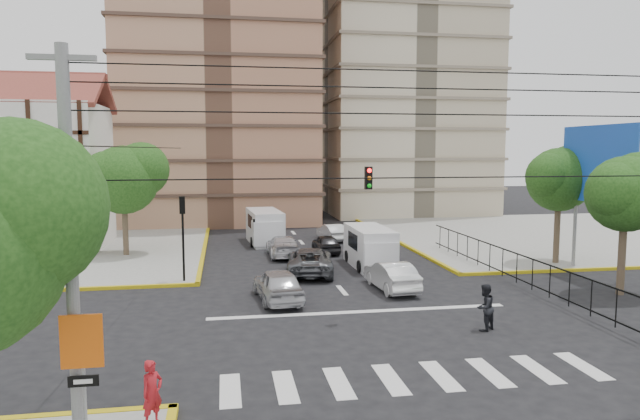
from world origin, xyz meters
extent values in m
plane|color=black|center=(0.00, 0.00, 0.00)|extent=(160.00, 160.00, 0.00)
cube|color=gray|center=(-20.00, 20.00, 0.07)|extent=(26.00, 26.00, 0.15)
cube|color=gray|center=(20.00, 20.00, 0.07)|extent=(26.00, 26.00, 0.15)
cube|color=silver|center=(0.00, -6.00, 0.01)|extent=(12.00, 2.40, 0.01)
cube|color=silver|center=(0.00, 1.20, 0.01)|extent=(13.00, 0.40, 0.01)
cube|color=silver|center=(-19.00, 20.00, 5.00)|extent=(10.00, 8.00, 10.00)
cube|color=maroon|center=(-19.00, 18.10, 10.90)|extent=(10.80, 4.25, 2.65)
cube|color=maroon|center=(-19.00, 21.90, 10.90)|extent=(10.80, 4.25, 2.65)
cylinder|color=slate|center=(14.50, 4.00, 2.15)|extent=(0.20, 0.20, 4.00)
cylinder|color=slate|center=(14.50, 8.00, 2.15)|extent=(0.20, 0.20, 4.00)
cube|color=silver|center=(14.50, 6.00, 6.15)|extent=(0.25, 6.00, 4.00)
cube|color=blue|center=(14.30, 6.00, 6.15)|extent=(0.08, 6.20, 4.20)
sphere|color=#194012|center=(-9.85, -9.70, 5.73)|extent=(3.68, 3.68, 3.68)
cylinder|color=#473828|center=(13.00, 2.00, 2.10)|extent=(0.36, 0.36, 4.20)
sphere|color=#194012|center=(13.00, 2.00, 4.84)|extent=(3.60, 3.60, 3.60)
sphere|color=#194012|center=(13.90, 2.30, 5.38)|extent=(2.88, 2.88, 2.88)
sphere|color=#194012|center=(12.28, 1.70, 5.03)|extent=(2.70, 2.70, 2.70)
cylinder|color=#473828|center=(14.00, 9.00, 2.24)|extent=(0.36, 0.36, 4.48)
sphere|color=#194012|center=(14.00, 9.00, 5.16)|extent=(3.80, 3.80, 3.80)
sphere|color=#194012|center=(14.95, 9.30, 5.73)|extent=(3.04, 3.04, 3.04)
sphere|color=#194012|center=(13.24, 8.70, 5.35)|extent=(2.85, 2.85, 2.85)
cylinder|color=#473828|center=(-12.00, 16.00, 2.10)|extent=(0.36, 0.36, 4.20)
sphere|color=#194012|center=(-12.00, 16.00, 5.00)|extent=(4.40, 4.40, 4.40)
sphere|color=#194012|center=(-10.90, 16.30, 5.67)|extent=(3.52, 3.52, 3.52)
sphere|color=#194012|center=(-12.88, 15.70, 5.22)|extent=(3.30, 3.30, 3.30)
cylinder|color=black|center=(-7.80, 7.80, 1.90)|extent=(0.12, 0.12, 3.50)
cube|color=black|center=(-7.80, 7.80, 4.10)|extent=(0.28, 0.22, 0.90)
sphere|color=#FF0C0C|center=(-7.80, 7.80, 4.40)|extent=(0.17, 0.17, 0.17)
cube|color=black|center=(0.00, 0.00, 5.80)|extent=(0.28, 0.22, 0.90)
cylinder|color=black|center=(0.00, -9.00, 6.25)|extent=(18.00, 0.03, 0.03)
cylinder|color=slate|center=(-9.00, -9.00, 4.65)|extent=(0.28, 0.28, 9.00)
cube|color=slate|center=(-9.00, -9.00, 8.85)|extent=(1.40, 0.12, 0.12)
cylinder|color=slate|center=(-8.80, -9.20, 1.75)|extent=(0.08, 0.08, 3.20)
cube|color=#E5590C|center=(-8.80, -9.25, 2.75)|extent=(0.90, 0.06, 1.20)
cube|color=black|center=(-8.80, -9.25, 1.85)|extent=(0.65, 0.05, 0.25)
cube|color=silver|center=(2.80, 10.45, 1.17)|extent=(2.09, 5.11, 2.34)
cube|color=silver|center=(2.80, 8.41, 1.02)|extent=(1.95, 1.24, 1.63)
cube|color=black|center=(2.80, 8.05, 1.58)|extent=(1.89, 0.12, 0.92)
cylinder|color=black|center=(1.84, 8.82, 0.36)|extent=(0.25, 0.71, 0.71)
cylinder|color=black|center=(3.77, 8.82, 0.36)|extent=(0.25, 0.71, 0.71)
cylinder|color=black|center=(1.84, 12.08, 0.36)|extent=(0.25, 0.71, 0.71)
cylinder|color=black|center=(3.77, 12.08, 0.36)|extent=(0.25, 0.71, 0.71)
cube|color=silver|center=(-2.74, 20.04, 1.23)|extent=(2.58, 5.50, 2.46)
cube|color=silver|center=(-2.74, 17.90, 1.07)|extent=(2.13, 1.45, 1.71)
cube|color=black|center=(-2.74, 17.53, 1.65)|extent=(1.98, 0.27, 0.96)
cylinder|color=black|center=(-3.75, 18.33, 0.37)|extent=(0.25, 0.75, 0.75)
cylinder|color=black|center=(-1.73, 18.33, 0.37)|extent=(0.25, 0.75, 0.75)
cylinder|color=black|center=(-3.75, 21.74, 0.37)|extent=(0.25, 0.75, 0.75)
cylinder|color=black|center=(-1.73, 21.74, 0.37)|extent=(0.25, 0.75, 0.75)
imported|color=#B0B0B5|center=(-3.31, 3.60, 0.76)|extent=(2.27, 4.64, 1.53)
imported|color=white|center=(2.43, 4.72, 0.71)|extent=(1.84, 4.44, 1.43)
imported|color=#525459|center=(-1.00, 9.00, 0.74)|extent=(3.18, 5.62, 1.48)
imported|color=silver|center=(-1.95, 14.51, 0.68)|extent=(1.97, 4.73, 1.37)
imported|color=#242427|center=(1.05, 15.33, 0.63)|extent=(1.60, 3.72, 1.25)
imported|color=silver|center=(2.42, 20.47, 0.64)|extent=(1.88, 4.04, 1.28)
imported|color=#AC1A22|center=(-7.50, -8.09, 0.97)|extent=(0.70, 0.71, 1.65)
imported|color=black|center=(4.11, -2.04, 0.91)|extent=(1.11, 1.05, 1.81)
camera|label=1|loc=(-5.67, -22.01, 6.91)|focal=32.00mm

